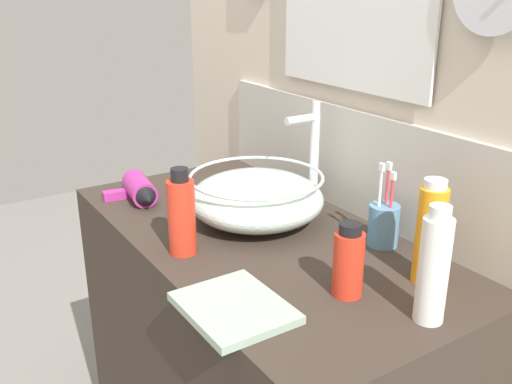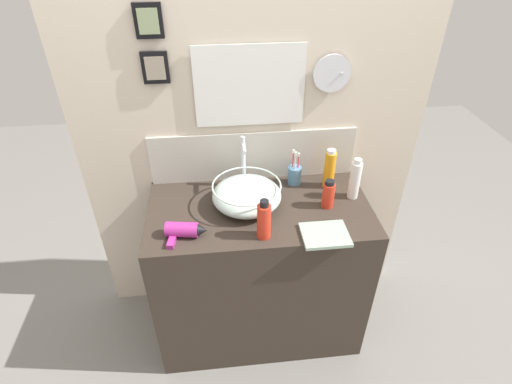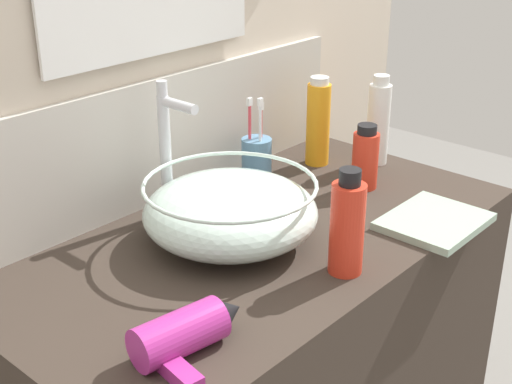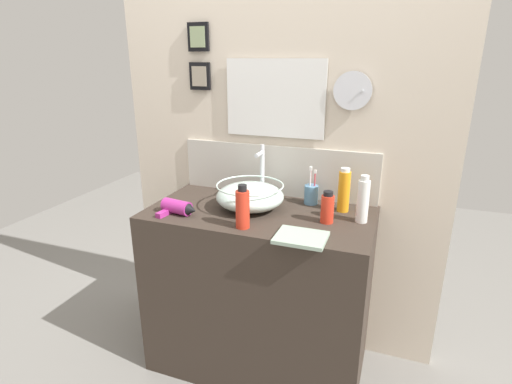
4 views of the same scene
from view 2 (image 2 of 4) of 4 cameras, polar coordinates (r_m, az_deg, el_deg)
name	(u,v)px [view 2 (image 2 of 4)]	position (r m, az deg, el deg)	size (l,w,h in m)	color
ground_plane	(259,321)	(2.60, 0.42, -17.98)	(6.00, 6.00, 0.00)	gray
vanity_counter	(259,271)	(2.26, 0.46, -11.27)	(1.10, 0.57, 0.89)	#382D26
back_panel	(253,129)	(2.08, -0.48, 8.95)	(1.79, 0.10, 2.32)	beige
glass_bowl_sink	(247,195)	(1.94, -1.33, -0.42)	(0.34, 0.34, 0.13)	silver
faucet	(243,160)	(2.03, -1.81, 4.63)	(0.02, 0.10, 0.29)	silver
hair_drier	(185,230)	(1.81, -10.14, -5.43)	(0.19, 0.14, 0.07)	#B22D8C
toothbrush_cup	(295,175)	(2.12, 5.53, 2.48)	(0.07, 0.07, 0.20)	#598CB2
soap_dispenser	(355,179)	(2.04, 13.95, 1.76)	(0.05, 0.05, 0.22)	white
spray_bottle	(264,220)	(1.74, 1.15, -4.08)	(0.06, 0.06, 0.20)	red
shampoo_bottle	(328,194)	(1.96, 10.30, -0.33)	(0.06, 0.06, 0.15)	red
lotion_bottle	(329,169)	(2.09, 10.45, 3.24)	(0.06, 0.06, 0.22)	orange
hand_towel	(325,235)	(1.82, 9.83, -6.03)	(0.21, 0.17, 0.02)	#99B29E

